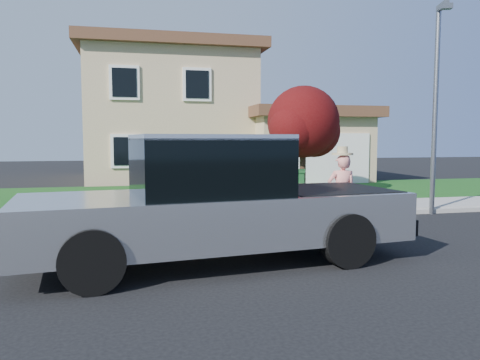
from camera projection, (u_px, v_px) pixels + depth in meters
name	position (u px, v px, depth m)	size (l,w,h in m)	color
ground	(233.00, 247.00, 9.25)	(80.00, 80.00, 0.00)	black
curb	(247.00, 218.00, 12.28)	(40.00, 0.20, 0.12)	gray
sidewalk	(238.00, 211.00, 13.35)	(40.00, 2.00, 0.15)	gray
lawn	(212.00, 194.00, 17.72)	(40.00, 7.00, 0.10)	#124213
house	(193.00, 120.00, 25.17)	(14.00, 11.30, 6.85)	tan
pickup_truck	(215.00, 203.00, 8.06)	(6.92, 3.00, 2.21)	black
woman	(342.00, 192.00, 10.54)	(0.71, 0.53, 1.97)	#E6887E
ornamental_tree	(304.00, 125.00, 16.95)	(2.88, 2.60, 3.95)	black
trash_bin	(295.00, 186.00, 14.39)	(0.87, 0.92, 1.05)	#0F3816
street_lamp	(436.00, 97.00, 12.99)	(0.41, 0.75, 5.77)	slate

